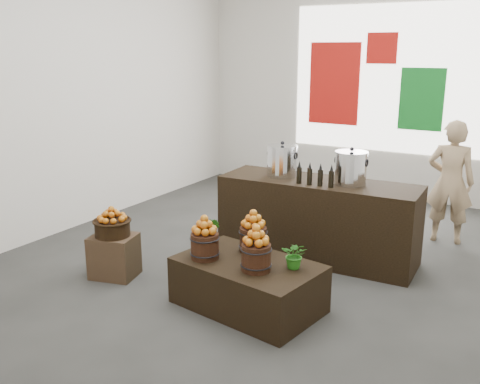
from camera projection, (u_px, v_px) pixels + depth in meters
The scene contains 23 objects.
ground at pixel (272, 257), 6.62m from camera, with size 7.00×7.00×0.00m, color #383835.
back_wall at pixel (369, 79), 9.02m from camera, with size 6.00×0.04×4.00m, color beige.
back_opening at pixel (386, 79), 8.85m from camera, with size 3.20×0.02×2.40m, color white.
deco_red_left at pixel (334, 84), 9.31m from camera, with size 0.90×0.04×1.40m, color #B6130E.
deco_green_right at pixel (422, 99), 8.63m from camera, with size 0.70×0.04×1.00m, color #117021.
deco_red_upper at pixel (382, 48), 8.76m from camera, with size 0.50×0.04×0.50m, color #B6130E.
crate at pixel (114, 256), 6.00m from camera, with size 0.48×0.40×0.48m, color #4F3625.
wicker_basket at pixel (112, 228), 5.91m from camera, with size 0.39×0.39×0.18m, color black.
apples_in_basket at pixel (111, 214), 5.87m from camera, with size 0.30×0.30×0.16m, color #990604, non-canonical shape.
display_table at pixel (248, 285), 5.27m from camera, with size 1.39×0.85×0.48m, color black.
apple_bucket_front_left at pixel (205, 246), 5.28m from camera, with size 0.28×0.28×0.26m, color #371A0F.
apples_in_bucket_front_left at pixel (204, 225), 5.22m from camera, with size 0.21×0.21×0.19m, color #990604, non-canonical shape.
apple_bucket_front_right at pixel (256, 257), 4.99m from camera, with size 0.28×0.28×0.26m, color #371A0F.
apples_in_bucket_front_right at pixel (256, 235), 4.93m from camera, with size 0.21×0.21×0.19m, color #990604, non-canonical shape.
apple_bucket_rear at pixel (253, 239), 5.46m from camera, with size 0.28×0.28×0.26m, color #371A0F.
apples_in_bucket_rear at pixel (253, 219), 5.40m from camera, with size 0.21×0.21×0.19m, color #990604, non-canonical shape.
herb_garnish_right at pixel (295, 255), 5.03m from camera, with size 0.24×0.21×0.27m, color #1F6615.
herb_garnish_left at pixel (213, 231), 5.65m from camera, with size 0.16×0.13×0.30m, color #1F6615.
counter at pixel (318, 219), 6.49m from camera, with size 2.37×0.76×0.97m, color black.
stock_pot_left at pixel (282, 162), 6.54m from camera, with size 0.37×0.37×0.37m, color silver.
stock_pot_center at pixel (351, 169), 6.14m from camera, with size 0.37×0.37×0.37m, color silver.
oil_cruets at pixel (312, 174), 6.13m from camera, with size 0.35×0.06×0.27m, color black, non-canonical shape.
shopper at pixel (450, 182), 6.95m from camera, with size 0.59×0.39×1.63m, color #9A7F5E.
Camera 1 is at (2.79, -5.54, 2.49)m, focal length 40.00 mm.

